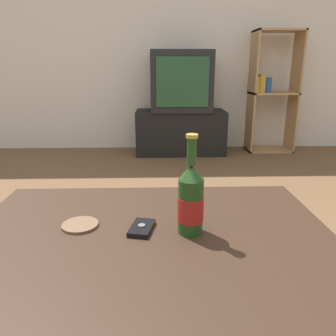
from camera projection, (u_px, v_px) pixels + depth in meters
back_wall at (154, 30)px, 3.54m from camera, size 8.00×0.05×2.60m
coffee_table at (150, 259)px, 0.92m from camera, size 1.05×0.80×0.46m
tv_stand at (180, 132)px, 3.59m from camera, size 0.95×0.43×0.47m
television at (181, 81)px, 3.43m from camera, size 0.63×0.49×0.61m
bookshelf at (271, 92)px, 3.56m from camera, size 0.49×0.30×1.29m
beer_bottle at (191, 200)px, 0.91m from camera, size 0.07×0.07×0.28m
cell_phone at (142, 228)px, 0.94m from camera, size 0.08×0.11×0.02m
coaster at (80, 225)px, 0.97m from camera, size 0.11×0.11×0.01m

